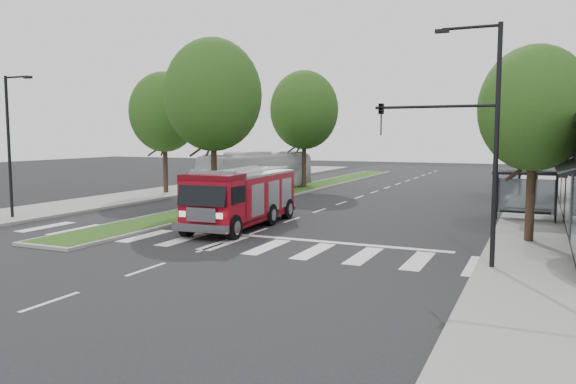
# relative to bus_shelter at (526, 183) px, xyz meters

# --- Properties ---
(ground) EXTENTS (140.00, 140.00, 0.00)m
(ground) POSITION_rel_bus_shelter_xyz_m (-11.20, -8.15, -2.04)
(ground) COLOR black
(ground) RESTS_ON ground
(sidewalk_right) EXTENTS (5.00, 80.00, 0.15)m
(sidewalk_right) POSITION_rel_bus_shelter_xyz_m (1.30, 1.85, -1.96)
(sidewalk_right) COLOR gray
(sidewalk_right) RESTS_ON ground
(sidewalk_left) EXTENTS (5.00, 80.00, 0.15)m
(sidewalk_left) POSITION_rel_bus_shelter_xyz_m (-25.70, 1.85, -1.96)
(sidewalk_left) COLOR gray
(sidewalk_left) RESTS_ON ground
(median) EXTENTS (3.00, 50.00, 0.15)m
(median) POSITION_rel_bus_shelter_xyz_m (-17.20, 9.85, -1.96)
(median) COLOR gray
(median) RESTS_ON ground
(bus_shelter) EXTENTS (3.20, 1.60, 2.61)m
(bus_shelter) POSITION_rel_bus_shelter_xyz_m (0.00, 0.00, 0.00)
(bus_shelter) COLOR black
(bus_shelter) RESTS_ON ground
(tree_right_near) EXTENTS (4.40, 4.40, 8.05)m
(tree_right_near) POSITION_rel_bus_shelter_xyz_m (0.30, -6.15, 3.47)
(tree_right_near) COLOR black
(tree_right_near) RESTS_ON ground
(tree_right_mid) EXTENTS (5.60, 5.60, 9.72)m
(tree_right_mid) POSITION_rel_bus_shelter_xyz_m (0.30, 5.85, 4.45)
(tree_right_mid) COLOR black
(tree_right_mid) RESTS_ON ground
(tree_right_far) EXTENTS (5.00, 5.00, 8.73)m
(tree_right_far) POSITION_rel_bus_shelter_xyz_m (0.30, 15.85, 3.80)
(tree_right_far) COLOR black
(tree_right_far) RESTS_ON ground
(tree_median_near) EXTENTS (5.80, 5.80, 10.16)m
(tree_median_near) POSITION_rel_bus_shelter_xyz_m (-17.20, -2.15, 4.77)
(tree_median_near) COLOR black
(tree_median_near) RESTS_ON ground
(tree_median_far) EXTENTS (5.60, 5.60, 9.72)m
(tree_median_far) POSITION_rel_bus_shelter_xyz_m (-17.20, 11.85, 4.45)
(tree_median_far) COLOR black
(tree_median_far) RESTS_ON ground
(tree_left_mid) EXTENTS (5.20, 5.20, 9.16)m
(tree_left_mid) POSITION_rel_bus_shelter_xyz_m (-25.20, 3.85, 4.12)
(tree_left_mid) COLOR black
(tree_left_mid) RESTS_ON ground
(streetlight_right_near) EXTENTS (4.08, 0.22, 8.00)m
(streetlight_right_near) POSITION_rel_bus_shelter_xyz_m (-1.59, -11.65, 2.63)
(streetlight_right_near) COLOR black
(streetlight_right_near) RESTS_ON ground
(streetlight_left_near) EXTENTS (1.90, 0.20, 7.50)m
(streetlight_left_near) POSITION_rel_bus_shelter_xyz_m (-24.56, -10.15, 2.16)
(streetlight_left_near) COLOR black
(streetlight_left_near) RESTS_ON ground
(streetlight_right_far) EXTENTS (2.11, 0.20, 8.00)m
(streetlight_right_far) POSITION_rel_bus_shelter_xyz_m (-0.85, 11.85, 2.44)
(streetlight_right_far) COLOR black
(streetlight_right_far) RESTS_ON ground
(fire_engine) EXTENTS (3.07, 8.59, 2.93)m
(fire_engine) POSITION_rel_bus_shelter_xyz_m (-12.53, -7.15, -0.63)
(fire_engine) COLOR #5C050E
(fire_engine) RESTS_ON ground
(city_bus) EXTENTS (4.95, 11.71, 3.18)m
(city_bus) POSITION_rel_bus_shelter_xyz_m (-19.70, 8.30, -0.45)
(city_bus) COLOR silver
(city_bus) RESTS_ON ground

